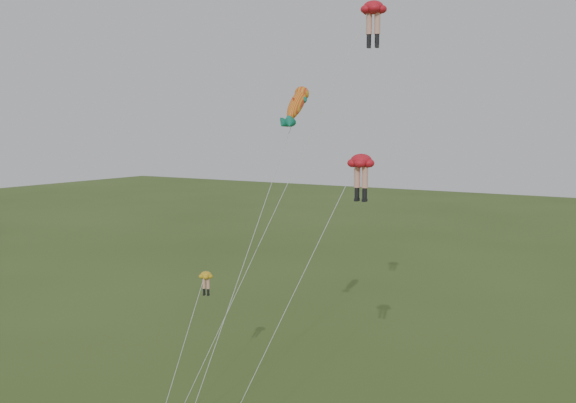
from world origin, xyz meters
The scene contains 4 objects.
legs_kite_red_high centered at (5.12, 9.36, 23.96)m, with size 8.80×10.94×24.89m.
legs_kite_red_mid centered at (6.78, 4.45, 15.30)m, with size 6.05×7.60×16.09m.
legs_kite_yellow centered at (-4.22, 5.01, 7.55)m, with size 3.31×8.90×8.31m.
fish_kite centered at (2.05, 5.94, 18.72)m, with size 2.68×10.30×20.09m.
Camera 1 is at (21.09, -26.24, 17.37)m, focal length 40.00 mm.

